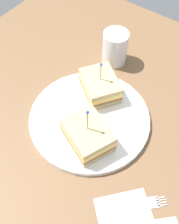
% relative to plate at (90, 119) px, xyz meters
% --- Properties ---
extents(ground_plane, '(0.91, 0.91, 0.02)m').
position_rel_plate_xyz_m(ground_plane, '(0.00, 0.00, -0.02)').
color(ground_plane, brown).
extents(plate, '(0.28, 0.28, 0.01)m').
position_rel_plate_xyz_m(plate, '(0.00, 0.00, 0.00)').
color(plate, white).
rests_on(plate, ground_plane).
extents(sandwich_half_front, '(0.12, 0.12, 0.10)m').
position_rel_plate_xyz_m(sandwich_half_front, '(-0.02, 0.07, 0.03)').
color(sandwich_half_front, tan).
rests_on(sandwich_half_front, plate).
extents(sandwich_half_back, '(0.13, 0.11, 0.11)m').
position_rel_plate_xyz_m(sandwich_half_back, '(0.03, -0.05, 0.03)').
color(sandwich_half_back, tan).
rests_on(sandwich_half_back, plate).
extents(drink_glass, '(0.07, 0.07, 0.09)m').
position_rel_plate_xyz_m(drink_glass, '(-0.06, 0.20, 0.03)').
color(drink_glass, gold).
rests_on(drink_glass, ground_plane).
extents(napkin, '(0.14, 0.14, 0.00)m').
position_rel_plate_xyz_m(napkin, '(0.18, -0.14, -0.01)').
color(napkin, beige).
rests_on(napkin, ground_plane).
extents(fork, '(0.10, 0.09, 0.00)m').
position_rel_plate_xyz_m(fork, '(0.20, -0.10, -0.00)').
color(fork, silver).
rests_on(fork, ground_plane).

